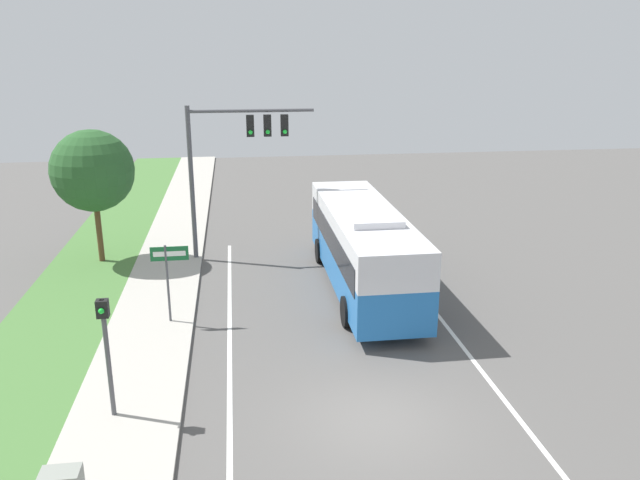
{
  "coord_description": "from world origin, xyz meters",
  "views": [
    {
      "loc": [
        -3.23,
        -13.3,
        8.9
      ],
      "look_at": [
        -0.01,
        9.8,
        1.72
      ],
      "focal_mm": 35.0,
      "sensor_mm": 36.0,
      "label": 1
    }
  ],
  "objects": [
    {
      "name": "ground_plane",
      "position": [
        0.0,
        0.0,
        0.0
      ],
      "size": [
        80.0,
        80.0,
        0.0
      ],
      "primitive_type": "plane",
      "color": "#565451"
    },
    {
      "name": "sidewalk",
      "position": [
        -6.2,
        0.0,
        0.06
      ],
      "size": [
        2.8,
        80.0,
        0.12
      ],
      "color": "#ADA89E",
      "rests_on": "ground_plane"
    },
    {
      "name": "lane_divider_near",
      "position": [
        -3.6,
        0.0,
        0.0
      ],
      "size": [
        0.14,
        30.0,
        0.01
      ],
      "color": "silver",
      "rests_on": "ground_plane"
    },
    {
      "name": "lane_divider_far",
      "position": [
        3.6,
        0.0,
        0.0
      ],
      "size": [
        0.14,
        30.0,
        0.01
      ],
      "color": "silver",
      "rests_on": "ground_plane"
    },
    {
      "name": "bus",
      "position": [
        1.49,
        8.79,
        1.84
      ],
      "size": [
        2.69,
        10.64,
        3.36
      ],
      "color": "#236BB7",
      "rests_on": "ground_plane"
    },
    {
      "name": "signal_gantry",
      "position": [
        -3.27,
        13.2,
        4.84
      ],
      "size": [
        5.34,
        0.41,
        6.66
      ],
      "color": "#4C4C51",
      "rests_on": "ground_plane"
    },
    {
      "name": "pedestrian_signal",
      "position": [
        -6.47,
        0.93,
        2.18
      ],
      "size": [
        0.28,
        0.34,
        3.21
      ],
      "color": "#4C4C51",
      "rests_on": "ground_plane"
    },
    {
      "name": "street_sign",
      "position": [
        -5.5,
        6.47,
        1.96
      ],
      "size": [
        1.23,
        0.08,
        2.78
      ],
      "color": "#4C4C51",
      "rests_on": "ground_plane"
    },
    {
      "name": "roadside_tree",
      "position": [
        -9.06,
        13.3,
        4.03
      ],
      "size": [
        3.41,
        3.41,
        5.65
      ],
      "color": "brown",
      "rests_on": "grass_verge"
    }
  ]
}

